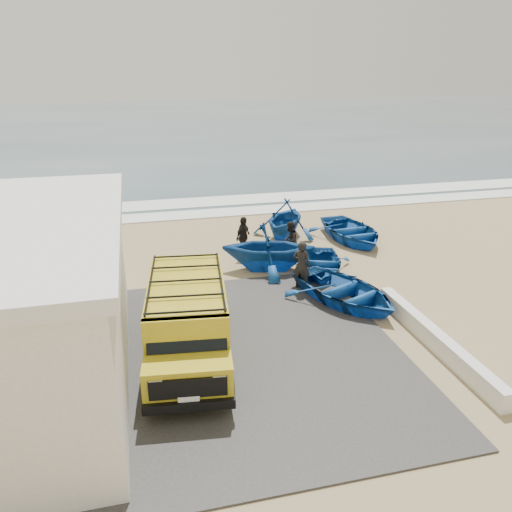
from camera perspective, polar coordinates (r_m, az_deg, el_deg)
ground at (r=15.99m, az=-1.72°, el=-7.21°), size 160.00×160.00×0.00m
slab at (r=14.03m, az=-8.13°, el=-11.75°), size 12.00×10.00×0.05m
ocean at (r=70.25m, az=-11.77°, el=14.51°), size 180.00×88.00×0.01m
surf_line at (r=27.02m, az=-7.14°, el=4.72°), size 180.00×1.60×0.06m
surf_wash at (r=29.42m, az=-7.75°, el=6.03°), size 180.00×2.20×0.04m
parapet at (r=15.23m, az=19.79°, el=-8.95°), size 0.35×6.00×0.55m
van at (r=13.59m, az=-7.82°, el=-7.10°), size 2.63×5.44×2.25m
boat_near_left at (r=17.11m, az=10.06°, el=-3.95°), size 4.39×5.01×0.86m
boat_near_right at (r=19.45m, az=7.38°, el=-0.91°), size 3.42×3.98×0.69m
boat_mid_left at (r=19.35m, az=1.44°, el=1.04°), size 4.26×3.91×1.90m
boat_mid_right at (r=23.21m, az=10.84°, el=2.81°), size 3.35×4.47×0.88m
boat_far_left at (r=23.25m, az=3.32°, el=4.34°), size 4.29×4.42×1.78m
fisherman_front at (r=17.74m, az=5.23°, el=-1.09°), size 0.79×0.76×1.82m
fisherman_middle at (r=20.57m, az=3.90°, el=1.80°), size 0.94×0.98×1.59m
fisherman_back at (r=20.77m, az=-1.47°, el=2.21°), size 0.99×1.03×1.72m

